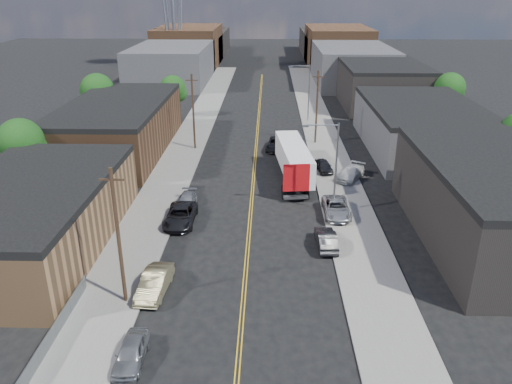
# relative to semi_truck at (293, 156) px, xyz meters

# --- Properties ---
(ground) EXTENTS (260.00, 260.00, 0.00)m
(ground) POSITION_rel_semi_truck_xyz_m (-4.50, 24.68, -2.33)
(ground) COLOR black
(ground) RESTS_ON ground
(centerline) EXTENTS (0.32, 120.00, 0.01)m
(centerline) POSITION_rel_semi_truck_xyz_m (-4.50, 9.68, -2.33)
(centerline) COLOR gold
(centerline) RESTS_ON ground
(sidewalk_left) EXTENTS (5.00, 140.00, 0.15)m
(sidewalk_left) POSITION_rel_semi_truck_xyz_m (-14.00, 9.68, -2.26)
(sidewalk_left) COLOR slate
(sidewalk_left) RESTS_ON ground
(sidewalk_right) EXTENTS (5.00, 140.00, 0.15)m
(sidewalk_right) POSITION_rel_semi_truck_xyz_m (5.00, 9.68, -2.26)
(sidewalk_right) COLOR slate
(sidewalk_right) RESTS_ON ground
(warehouse_tan) EXTENTS (12.00, 22.00, 5.60)m
(warehouse_tan) POSITION_rel_semi_truck_xyz_m (-22.50, -17.32, 0.47)
(warehouse_tan) COLOR olive
(warehouse_tan) RESTS_ON ground
(warehouse_brown) EXTENTS (12.00, 26.00, 6.60)m
(warehouse_brown) POSITION_rel_semi_truck_xyz_m (-22.50, 8.68, 0.97)
(warehouse_brown) COLOR #533621
(warehouse_brown) RESTS_ON ground
(industrial_right_a) EXTENTS (14.00, 22.00, 7.10)m
(industrial_right_a) POSITION_rel_semi_truck_xyz_m (17.49, -15.32, 1.22)
(industrial_right_a) COLOR black
(industrial_right_a) RESTS_ON ground
(industrial_right_b) EXTENTS (14.00, 24.00, 6.10)m
(industrial_right_b) POSITION_rel_semi_truck_xyz_m (17.50, 10.68, 0.72)
(industrial_right_b) COLOR #343537
(industrial_right_b) RESTS_ON ground
(industrial_right_c) EXTENTS (14.00, 22.00, 7.60)m
(industrial_right_c) POSITION_rel_semi_truck_xyz_m (17.50, 36.68, 1.47)
(industrial_right_c) COLOR black
(industrial_right_c) RESTS_ON ground
(skyline_left_a) EXTENTS (16.00, 30.00, 8.00)m
(skyline_left_a) POSITION_rel_semi_truck_xyz_m (-24.50, 59.68, 1.67)
(skyline_left_a) COLOR #343537
(skyline_left_a) RESTS_ON ground
(skyline_right_a) EXTENTS (16.00, 30.00, 8.00)m
(skyline_right_a) POSITION_rel_semi_truck_xyz_m (15.50, 59.68, 1.67)
(skyline_right_a) COLOR #343537
(skyline_right_a) RESTS_ON ground
(skyline_left_b) EXTENTS (16.00, 26.00, 10.00)m
(skyline_left_b) POSITION_rel_semi_truck_xyz_m (-24.50, 84.68, 2.67)
(skyline_left_b) COLOR #533621
(skyline_left_b) RESTS_ON ground
(skyline_right_b) EXTENTS (16.00, 26.00, 10.00)m
(skyline_right_b) POSITION_rel_semi_truck_xyz_m (15.50, 84.68, 2.67)
(skyline_right_b) COLOR #533621
(skyline_right_b) RESTS_ON ground
(skyline_left_c) EXTENTS (16.00, 40.00, 7.00)m
(skyline_left_c) POSITION_rel_semi_truck_xyz_m (-24.50, 104.68, 1.17)
(skyline_left_c) COLOR black
(skyline_left_c) RESTS_ON ground
(skyline_right_c) EXTENTS (16.00, 40.00, 7.00)m
(skyline_right_c) POSITION_rel_semi_truck_xyz_m (15.50, 104.68, 1.17)
(skyline_right_c) COLOR black
(skyline_right_c) RESTS_ON ground
(streetlight_near) EXTENTS (3.39, 0.25, 9.00)m
(streetlight_near) POSITION_rel_semi_truck_xyz_m (3.10, -10.32, 2.99)
(streetlight_near) COLOR gray
(streetlight_near) RESTS_ON ground
(streetlight_far) EXTENTS (3.39, 0.25, 9.00)m
(streetlight_far) POSITION_rel_semi_truck_xyz_m (3.10, 24.68, 2.99)
(streetlight_far) COLOR gray
(streetlight_far) RESTS_ON ground
(utility_pole_left_near) EXTENTS (1.60, 0.26, 10.00)m
(utility_pole_left_near) POSITION_rel_semi_truck_xyz_m (-12.70, -25.32, 2.80)
(utility_pole_left_near) COLOR black
(utility_pole_left_near) RESTS_ON ground
(utility_pole_left_far) EXTENTS (1.60, 0.26, 10.00)m
(utility_pole_left_far) POSITION_rel_semi_truck_xyz_m (-12.70, 9.68, 2.80)
(utility_pole_left_far) COLOR black
(utility_pole_left_far) RESTS_ON ground
(utility_pole_right) EXTENTS (1.60, 0.26, 10.00)m
(utility_pole_right) POSITION_rel_semi_truck_xyz_m (3.70, 12.68, 2.80)
(utility_pole_right) COLOR black
(utility_pole_right) RESTS_ON ground
(chainlink_fence) EXTENTS (0.05, 16.00, 1.22)m
(chainlink_fence) POSITION_rel_semi_truck_xyz_m (-16.00, -31.82, -1.68)
(chainlink_fence) COLOR slate
(chainlink_fence) RESTS_ON ground
(tree_left_near) EXTENTS (4.85, 4.76, 7.91)m
(tree_left_near) POSITION_rel_semi_truck_xyz_m (-28.44, -5.32, 2.84)
(tree_left_near) COLOR black
(tree_left_near) RESTS_ON ground
(tree_left_mid) EXTENTS (5.10, 5.04, 8.37)m
(tree_left_mid) POSITION_rel_semi_truck_xyz_m (-28.44, 19.68, 3.15)
(tree_left_mid) COLOR black
(tree_left_mid) RESTS_ON ground
(tree_left_far) EXTENTS (4.35, 4.20, 6.97)m
(tree_left_far) POSITION_rel_semi_truck_xyz_m (-18.44, 26.68, 2.23)
(tree_left_far) COLOR black
(tree_left_far) RESTS_ON ground
(tree_right_far) EXTENTS (4.85, 4.76, 7.91)m
(tree_right_far) POSITION_rel_semi_truck_xyz_m (25.56, 24.68, 2.84)
(tree_right_far) COLOR black
(tree_right_far) RESTS_ON ground
(semi_truck) EXTENTS (3.96, 15.89, 4.10)m
(semi_truck) POSITION_rel_semi_truck_xyz_m (0.00, 0.00, 0.00)
(semi_truck) COLOR silver
(semi_truck) RESTS_ON ground
(car_left_a) EXTENTS (1.66, 4.05, 1.38)m
(car_left_a) POSITION_rel_semi_truck_xyz_m (-10.74, -31.29, -1.65)
(car_left_a) COLOR #979A9C
(car_left_a) RESTS_ON ground
(car_left_b) EXTENTS (2.07, 4.97, 1.60)m
(car_left_b) POSITION_rel_semi_truck_xyz_m (-10.90, -24.10, -1.53)
(car_left_b) COLOR #7B7450
(car_left_b) RESTS_ON ground
(car_left_c) EXTENTS (2.63, 5.69, 1.58)m
(car_left_c) POSITION_rel_semi_truck_xyz_m (-10.90, -12.85, -1.54)
(car_left_c) COLOR black
(car_left_c) RESTS_ON ground
(car_left_d) EXTENTS (1.85, 4.47, 1.29)m
(car_left_d) POSITION_rel_semi_truck_xyz_m (-10.90, -9.32, -1.69)
(car_left_d) COLOR #98999D
(car_left_d) RESTS_ON ground
(car_right_oncoming) EXTENTS (1.73, 4.50, 1.46)m
(car_right_oncoming) POSITION_rel_semi_truck_xyz_m (2.10, -17.03, -1.60)
(car_right_oncoming) COLOR black
(car_right_oncoming) RESTS_ON ground
(car_right_lot_a) EXTENTS (2.45, 5.31, 1.47)m
(car_right_lot_a) POSITION_rel_semi_truck_xyz_m (3.70, -10.96, -1.45)
(car_right_lot_a) COLOR #A0A2A5
(car_right_lot_a) RESTS_ON sidewalk_right
(car_right_lot_b) EXTENTS (4.16, 5.26, 1.43)m
(car_right_lot_b) POSITION_rel_semi_truck_xyz_m (6.50, -1.36, -1.47)
(car_right_lot_b) COLOR #B6B6B6
(car_right_lot_b) RESTS_ON sidewalk_right
(car_right_lot_c) EXTENTS (2.22, 4.10, 1.32)m
(car_right_lot_c) POSITION_rel_semi_truck_xyz_m (3.70, 1.08, -1.52)
(car_right_lot_c) COLOR black
(car_right_lot_c) RESTS_ON sidewalk_right
(car_ahead_truck) EXTENTS (3.35, 5.94, 1.57)m
(car_ahead_truck) POSITION_rel_semi_truck_xyz_m (-1.67, 9.71, -1.55)
(car_ahead_truck) COLOR black
(car_ahead_truck) RESTS_ON ground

